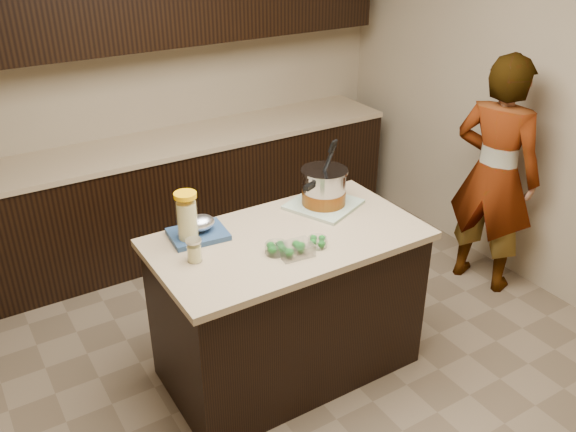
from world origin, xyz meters
name	(u,v)px	position (x,y,z in m)	size (l,w,h in m)	color
ground_plane	(288,366)	(0.00, 0.00, 0.00)	(4.00, 4.00, 0.00)	brown
room_shell	(288,86)	(0.00, 0.00, 1.71)	(4.04, 4.04, 2.72)	tan
back_cabinets	(166,134)	(0.00, 1.74, 0.94)	(3.60, 0.63, 2.33)	black
island	(288,304)	(0.00, 0.00, 0.45)	(1.46, 0.81, 0.90)	black
dish_towel	(323,204)	(0.37, 0.19, 0.91)	(0.36, 0.36, 0.02)	#507650
stock_pot	(324,189)	(0.37, 0.19, 1.01)	(0.36, 0.36, 0.38)	#B7B7BC
lemonade_pitcher	(187,220)	(-0.48, 0.21, 1.03)	(0.13, 0.13, 0.28)	#D0C67F
mason_jar	(194,251)	(-0.53, 0.03, 0.96)	(0.09, 0.09, 0.13)	#D0C67F
broccoli_tub_left	(276,249)	(-0.14, -0.12, 0.93)	(0.13, 0.13, 0.05)	silver
broccoli_tub_right	(317,243)	(0.07, -0.17, 0.92)	(0.12, 0.12, 0.05)	silver
broccoli_tub_rect	(296,250)	(-0.07, -0.19, 0.93)	(0.18, 0.14, 0.06)	silver
blue_tray	(199,230)	(-0.40, 0.25, 0.94)	(0.32, 0.26, 0.11)	navy
person	(495,175)	(1.70, 0.08, 0.83)	(0.61, 0.40, 1.67)	gray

